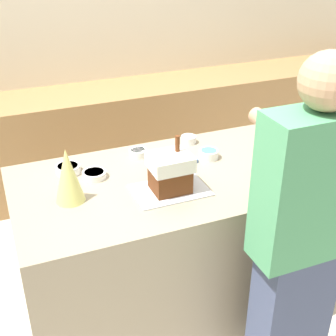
{
  "coord_description": "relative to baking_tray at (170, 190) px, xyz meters",
  "views": [
    {
      "loc": [
        -0.88,
        -2.06,
        2.21
      ],
      "look_at": [
        -0.04,
        0.0,
        1.01
      ],
      "focal_mm": 50.0,
      "sensor_mm": 36.0,
      "label": 1
    }
  ],
  "objects": [
    {
      "name": "ground_plane",
      "position": [
        0.08,
        0.13,
        -0.95
      ],
      "size": [
        12.0,
        12.0,
        0.0
      ],
      "primitive_type": "plane",
      "color": "beige"
    },
    {
      "name": "back_cabinet_block",
      "position": [
        0.08,
        1.83,
        -0.5
      ],
      "size": [
        6.0,
        0.6,
        0.9
      ],
      "color": "#9E7547",
      "rests_on": "ground_plane"
    },
    {
      "name": "candy_bowl_far_right",
      "position": [
        0.35,
        0.26,
        0.02
      ],
      "size": [
        0.11,
        0.11,
        0.05
      ],
      "color": "white",
      "rests_on": "kitchen_island"
    },
    {
      "name": "gingerbread_house",
      "position": [
        0.0,
        0.0,
        0.11
      ],
      "size": [
        0.21,
        0.18,
        0.29
      ],
      "color": "#5B2D14",
      "rests_on": "baking_tray"
    },
    {
      "name": "decorative_tree",
      "position": [
        -0.5,
        0.1,
        0.14
      ],
      "size": [
        0.15,
        0.15,
        0.29
      ],
      "color": "#DBD675",
      "rests_on": "kitchen_island"
    },
    {
      "name": "candy_bowl_far_left",
      "position": [
        0.33,
        0.5,
        0.02
      ],
      "size": [
        0.1,
        0.1,
        0.05
      ],
      "color": "white",
      "rests_on": "kitchen_island"
    },
    {
      "name": "kitchen_island",
      "position": [
        0.08,
        0.13,
        -0.48
      ],
      "size": [
        1.77,
        0.93,
        0.95
      ],
      "color": "gray",
      "rests_on": "ground_plane"
    },
    {
      "name": "candy_bowl_near_tray_right",
      "position": [
        -0.45,
        0.39,
        0.02
      ],
      "size": [
        0.14,
        0.14,
        0.04
      ],
      "color": "silver",
      "rests_on": "kitchen_island"
    },
    {
      "name": "candy_bowl_near_tray_left",
      "position": [
        -0.02,
        0.45,
        0.02
      ],
      "size": [
        0.11,
        0.11,
        0.04
      ],
      "color": "white",
      "rests_on": "kitchen_island"
    },
    {
      "name": "person",
      "position": [
        0.4,
        -0.58,
        -0.03
      ],
      "size": [
        0.47,
        0.58,
        1.78
      ],
      "color": "#424C6B",
      "rests_on": "ground_plane"
    },
    {
      "name": "candy_bowl_beside_tree",
      "position": [
        -0.33,
        0.29,
        0.02
      ],
      "size": [
        0.13,
        0.13,
        0.04
      ],
      "color": "white",
      "rests_on": "kitchen_island"
    },
    {
      "name": "cookbook",
      "position": [
        0.19,
        0.29,
        0.01
      ],
      "size": [
        0.17,
        0.13,
        0.02
      ],
      "color": "#3F598C",
      "rests_on": "kitchen_island"
    },
    {
      "name": "baking_tray",
      "position": [
        0.0,
        0.0,
        0.0
      ],
      "size": [
        0.39,
        0.26,
        0.01
      ],
      "color": "silver",
      "rests_on": "kitchen_island"
    },
    {
      "name": "wall_back",
      "position": [
        0.08,
        2.16,
        0.35
      ],
      "size": [
        8.0,
        0.05,
        2.6
      ],
      "color": "beige",
      "rests_on": "ground_plane"
    }
  ]
}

